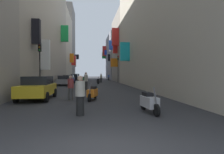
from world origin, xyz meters
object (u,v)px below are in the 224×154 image
(parked_car_green, at_px, (76,77))
(scooter_green, at_px, (84,79))
(scooter_silver, at_px, (149,102))
(scooter_black, at_px, (98,81))
(scooter_red, at_px, (81,82))
(traffic_light_far_corner, at_px, (40,59))
(parked_car_grey, at_px, (64,80))
(parked_car_yellow, at_px, (38,87))
(pedestrian_mid_street, at_px, (86,81))
(pedestrian_near_right, at_px, (101,78))
(parked_car_black, at_px, (74,77))
(pedestrian_near_left, at_px, (71,88))
(pedestrian_crossing, at_px, (80,96))
(traffic_light_near_corner, at_px, (118,65))
(pedestrian_far_away, at_px, (109,77))
(scooter_orange, at_px, (93,93))
(parked_car_blue, at_px, (68,79))

(parked_car_green, height_order, scooter_green, parked_car_green)
(scooter_silver, distance_m, scooter_black, 21.87)
(scooter_red, height_order, traffic_light_far_corner, traffic_light_far_corner)
(parked_car_grey, xyz_separation_m, traffic_light_far_corner, (-0.85, -9.61, 2.24))
(scooter_green, bearing_deg, traffic_light_far_corner, -96.85)
(parked_car_yellow, height_order, pedestrian_mid_street, pedestrian_mid_street)
(pedestrian_near_right, bearing_deg, parked_car_black, 119.80)
(scooter_silver, distance_m, pedestrian_mid_street, 12.05)
(scooter_silver, xyz_separation_m, pedestrian_mid_street, (-2.91, 11.68, 0.43))
(scooter_silver, height_order, pedestrian_near_left, pedestrian_near_left)
(pedestrian_crossing, bearing_deg, parked_car_yellow, 120.22)
(scooter_red, bearing_deg, traffic_light_near_corner, 39.82)
(scooter_green, height_order, pedestrian_near_left, pedestrian_near_left)
(scooter_silver, xyz_separation_m, pedestrian_far_away, (2.00, 37.77, 0.31))
(scooter_green, xyz_separation_m, traffic_light_near_corner, (6.20, -10.46, 2.72))
(scooter_red, bearing_deg, parked_car_green, 95.90)
(scooter_orange, distance_m, pedestrian_near_right, 22.24)
(scooter_orange, height_order, pedestrian_mid_street, pedestrian_mid_street)
(parked_car_black, distance_m, parked_car_blue, 11.21)
(scooter_orange, distance_m, scooter_black, 17.75)
(parked_car_grey, height_order, traffic_light_far_corner, traffic_light_far_corner)
(parked_car_black, bearing_deg, pedestrian_mid_street, -82.76)
(parked_car_green, bearing_deg, pedestrian_far_away, -26.91)
(pedestrian_mid_street, xyz_separation_m, traffic_light_near_corner, (5.22, 12.81, 2.29))
(parked_car_black, relative_size, traffic_light_far_corner, 1.03)
(scooter_black, bearing_deg, pedestrian_near_left, -98.25)
(scooter_red, distance_m, pedestrian_far_away, 19.19)
(parked_car_black, distance_m, traffic_light_near_corner, 14.24)
(parked_car_blue, distance_m, scooter_black, 5.63)
(pedestrian_near_right, relative_size, pedestrian_mid_street, 0.93)
(parked_car_blue, bearing_deg, scooter_orange, -79.66)
(parked_car_black, relative_size, pedestrian_far_away, 2.86)
(scooter_silver, relative_size, scooter_red, 1.04)
(pedestrian_far_away, bearing_deg, traffic_light_near_corner, -88.65)
(scooter_black, height_order, traffic_light_far_corner, traffic_light_far_corner)
(parked_car_green, distance_m, scooter_green, 7.23)
(scooter_green, distance_m, traffic_light_near_corner, 12.46)
(pedestrian_crossing, distance_m, pedestrian_near_left, 4.69)
(pedestrian_crossing, relative_size, pedestrian_near_left, 1.03)
(parked_car_blue, xyz_separation_m, scooter_green, (2.20, 10.34, -0.28))
(parked_car_blue, height_order, scooter_silver, parked_car_blue)
(parked_car_blue, relative_size, pedestrian_crossing, 2.63)
(parked_car_black, height_order, pedestrian_near_right, pedestrian_near_right)
(pedestrian_near_right, bearing_deg, traffic_light_near_corner, -32.31)
(scooter_silver, bearing_deg, parked_car_black, 99.47)
(scooter_red, xyz_separation_m, pedestrian_near_left, (0.02, -15.04, 0.30))
(pedestrian_mid_street, bearing_deg, parked_car_green, 95.94)
(parked_car_yellow, height_order, scooter_orange, parked_car_yellow)
(pedestrian_mid_street, bearing_deg, scooter_black, 80.41)
(parked_car_yellow, bearing_deg, scooter_black, 74.69)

